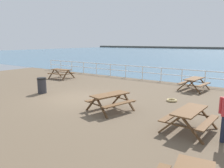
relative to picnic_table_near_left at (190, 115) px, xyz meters
The scene contains 8 objects.
ground_plane 6.51m from the picnic_table_near_left, behind, with size 30.00×24.00×0.20m, color brown.
seaward_railing 10.93m from the picnic_table_near_left, 125.72° to the left, with size 23.07×0.07×1.08m.
picnic_table_near_left is the anchor object (origin of this frame).
picnic_table_near_right 3.62m from the picnic_table_near_left, behind, with size 1.91×2.12×0.80m.
picnic_table_mid_centre 7.16m from the picnic_table_near_left, 103.67° to the left, with size 1.73×1.97×0.80m.
picnic_table_far_left 13.36m from the picnic_table_near_left, 156.62° to the left, with size 1.89×1.64×0.80m.
litter_bin 9.06m from the picnic_table_near_left, behind, with size 0.55×0.55×0.95m.
rope_coil 3.98m from the picnic_table_near_left, 118.44° to the left, with size 0.55×0.55×0.11m, color tan.
Camera 1 is at (8.37, -8.67, 3.08)m, focal length 35.48 mm.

